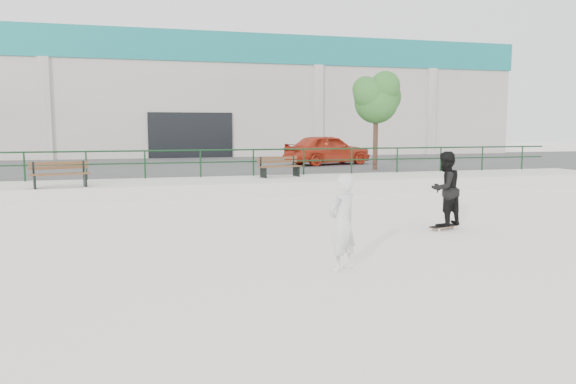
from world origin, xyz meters
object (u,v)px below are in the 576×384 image
object	(u,v)px
bench_right	(279,167)
red_car	(328,149)
tree	(377,97)
bench_left	(60,175)
skateboard	(444,226)
standing_skater	(445,189)
seated_skater	(342,223)

from	to	relation	value
bench_right	red_car	size ratio (longest dim) A/B	0.39
tree	bench_left	bearing A→B (deg)	-162.34
skateboard	bench_right	bearing A→B (deg)	82.63
bench_left	red_car	distance (m)	13.73
bench_left	standing_skater	world-z (taller)	standing_skater
seated_skater	standing_skater	bearing A→B (deg)	-170.41
tree	skateboard	distance (m)	12.11
bench_right	red_car	distance (m)	7.14
bench_right	tree	size ratio (longest dim) A/B	0.41
tree	skateboard	size ratio (longest dim) A/B	5.22
seated_skater	bench_left	bearing A→B (deg)	-89.72
bench_left	seated_skater	bearing A→B (deg)	-73.24
seated_skater	red_car	bearing A→B (deg)	-137.32
bench_right	skateboard	size ratio (longest dim) A/B	2.13
bench_right	skateboard	bearing A→B (deg)	-91.52
bench_right	seated_skater	distance (m)	11.79
bench_left	tree	size ratio (longest dim) A/B	0.43
tree	standing_skater	world-z (taller)	tree
red_car	seated_skater	world-z (taller)	red_car
bench_left	bench_right	world-z (taller)	bench_left
bench_left	tree	xyz separation A→B (m)	(12.38, 3.94, 2.75)
tree	standing_skater	bearing A→B (deg)	-106.60
red_car	skateboard	bearing A→B (deg)	155.92
bench_left	standing_skater	distance (m)	11.55
skateboard	standing_skater	bearing A→B (deg)	72.15
tree	red_car	world-z (taller)	tree
bench_left	bench_right	xyz separation A→B (m)	(7.45, 1.66, -0.02)
bench_right	tree	distance (m)	6.10
red_car	bench_right	bearing A→B (deg)	130.95
tree	seated_skater	size ratio (longest dim) A/B	2.62
tree	seated_skater	world-z (taller)	tree
standing_skater	skateboard	bearing A→B (deg)	69.24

